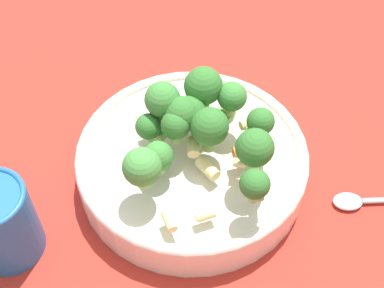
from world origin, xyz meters
name	(u,v)px	position (x,y,z in m)	size (l,w,h in m)	color
ground_plane	(192,175)	(0.00, 0.00, 0.00)	(3.00, 3.00, 0.00)	#B72D23
bowl	(192,162)	(0.00, 0.00, 0.03)	(0.28, 0.28, 0.05)	silver
pasta_salad	(196,126)	(0.00, 0.01, 0.10)	(0.17, 0.19, 0.08)	#8CB766
spoon	(378,200)	(-0.22, 0.07, 0.01)	(0.18, 0.03, 0.01)	silver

